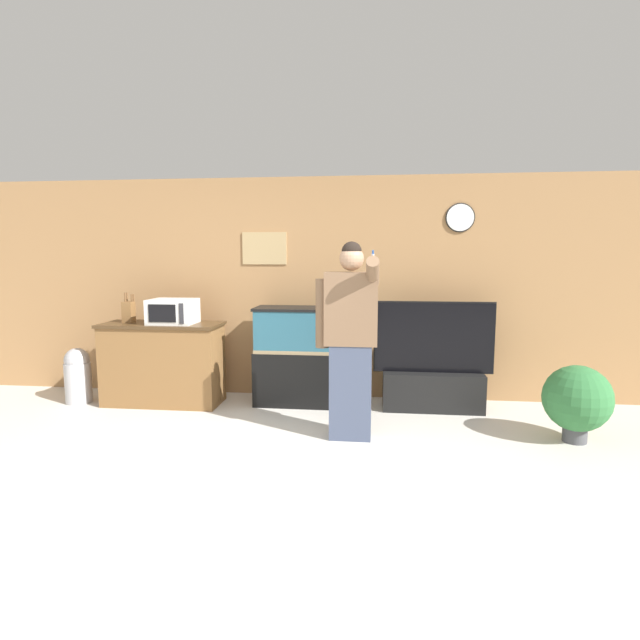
{
  "coord_description": "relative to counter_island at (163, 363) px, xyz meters",
  "views": [
    {
      "loc": [
        0.77,
        -3.31,
        1.69
      ],
      "look_at": [
        0.21,
        1.61,
        1.05
      ],
      "focal_mm": 28.0,
      "sensor_mm": 36.0,
      "label": 1
    }
  ],
  "objects": [
    {
      "name": "microwave",
      "position": [
        0.15,
        -0.02,
        0.6
      ],
      "size": [
        0.49,
        0.4,
        0.28
      ],
      "color": "white",
      "rests_on": "counter_island"
    },
    {
      "name": "knife_block",
      "position": [
        -0.4,
        0.02,
        0.59
      ],
      "size": [
        0.11,
        0.12,
        0.34
      ],
      "color": "brown",
      "rests_on": "counter_island"
    },
    {
      "name": "tv_on_stand",
      "position": [
        3.04,
        0.12,
        -0.12
      ],
      "size": [
        1.31,
        0.4,
        1.2
      ],
      "color": "black",
      "rests_on": "ground_plane"
    },
    {
      "name": "trash_bin",
      "position": [
        -1.0,
        -0.08,
        -0.14
      ],
      "size": [
        0.29,
        0.29,
        0.64
      ],
      "color": "#B7B7BC",
      "rests_on": "ground_plane"
    },
    {
      "name": "ground_plane",
      "position": [
        1.64,
        -2.04,
        -0.47
      ],
      "size": [
        18.0,
        18.0,
        0.0
      ],
      "primitive_type": "plane",
      "color": "beige"
    },
    {
      "name": "person_standing",
      "position": [
        2.18,
        -0.86,
        0.48
      ],
      "size": [
        0.57,
        0.43,
        1.82
      ],
      "color": "#424C66",
      "rests_on": "ground_plane"
    },
    {
      "name": "aquarium_on_stand",
      "position": [
        1.57,
        0.17,
        0.09
      ],
      "size": [
        1.04,
        0.47,
        1.11
      ],
      "color": "black",
      "rests_on": "ground_plane"
    },
    {
      "name": "potted_plant",
      "position": [
        4.23,
        -0.73,
        -0.07
      ],
      "size": [
        0.6,
        0.6,
        0.71
      ],
      "color": "#4C4C51",
      "rests_on": "ground_plane"
    },
    {
      "name": "counter_island",
      "position": [
        0.0,
        0.0,
        0.0
      ],
      "size": [
        1.35,
        0.56,
        0.93
      ],
      "color": "brown",
      "rests_on": "ground_plane"
    },
    {
      "name": "wall_back_paneled",
      "position": [
        1.65,
        0.56,
        0.83
      ],
      "size": [
        10.0,
        0.08,
        2.6
      ],
      "color": "#A87A4C",
      "rests_on": "ground_plane"
    }
  ]
}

